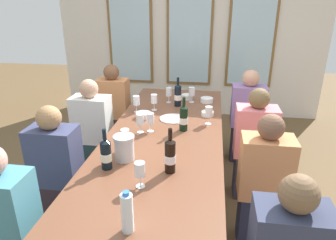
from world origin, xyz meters
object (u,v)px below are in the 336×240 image
Objects in this scene: white_plate_0 at (173,119)px; tasting_bowl_3 at (207,100)px; wine_bottle_3 at (184,118)px; tasting_bowl_2 at (144,115)px; tasting_bowl_1 at (208,113)px; wine_glass_2 at (209,112)px; metal_pitcher at (124,148)px; seated_person_0 at (6,231)px; wine_bottle_1 at (178,95)px; wine_glass_1 at (140,120)px; tasting_bowl_0 at (187,97)px; seated_person_2 at (93,134)px; wine_glass_4 at (136,101)px; seated_person_7 at (247,119)px; dining_table at (164,142)px; wine_bottle_0 at (106,154)px; water_bottle at (126,213)px; seated_person_6 at (114,110)px; wine_bottle_2 at (170,156)px; wine_glass_5 at (125,136)px; wine_glass_8 at (150,119)px; wine_glass_6 at (154,100)px; wine_glass_7 at (192,92)px; seated_person_4 at (58,174)px; wine_glass_3 at (169,92)px; seated_person_5 at (263,186)px; wine_glass_0 at (140,170)px; seated_person_3 at (254,147)px.

white_plate_0 is 0.66m from tasting_bowl_3.
wine_bottle_3 is 2.08× the size of tasting_bowl_2.
wine_glass_2 is at bearing -86.91° from tasting_bowl_1.
metal_pitcher is 0.91m from seated_person_0.
wine_bottle_1 is 0.79m from wine_glass_1.
tasting_bowl_0 and tasting_bowl_2 have the same top height.
wine_glass_1 is at bearing -30.60° from seated_person_2.
wine_bottle_1 is 1.85× the size of wine_glass_2.
wine_glass_4 is at bearing 125.58° from tasting_bowl_2.
seated_person_7 is at bearing 31.46° from tasting_bowl_2.
tasting_bowl_0 reaches higher than dining_table.
water_bottle is at bearing -62.30° from wine_bottle_0.
wine_bottle_1 is 2.06m from seated_person_0.
seated_person_6 is at bearing 178.27° from seated_person_7.
seated_person_6 is (-1.16, 0.13, -0.24)m from tasting_bowl_3.
wine_bottle_2 is 1.15m from tasting_bowl_1.
wine_glass_5 is 0.39m from wine_glass_8.
water_bottle reaches higher than wine_glass_8.
wine_glass_6 is (-0.34, 1.20, -0.01)m from wine_bottle_2.
wine_bottle_3 is at bearing 83.11° from water_bottle.
wine_glass_7 is 2.26m from seated_person_0.
wine_glass_6 is at bearing 85.00° from wine_bottle_0.
seated_person_0 is 1.00× the size of seated_person_4.
tasting_bowl_1 is at bearing -38.45° from wine_glass_3.
water_bottle is at bearing -87.73° from wine_glass_3.
white_plate_0 is 0.24× the size of seated_person_6.
wine_glass_4 is 1.00× the size of wine_glass_8.
metal_pitcher is 0.63× the size of wine_bottle_0.
wine_bottle_3 reaches higher than wine_bottle_0.
tasting_bowl_2 is at bearing 146.14° from seated_person_5.
wine_glass_0 is at bearing -75.27° from wine_glass_4.
wine_glass_6 is at bearing -113.25° from wine_glass_3.
wine_glass_5 is 1.28m from seated_person_3.
wine_bottle_3 is at bearing 57.63° from metal_pitcher.
wine_bottle_2 is at bearing -19.13° from metal_pitcher.
white_plate_0 is 0.99m from wine_bottle_2.
seated_person_0 is at bearing -110.39° from wine_glass_3.
wine_bottle_3 is 1.79× the size of wine_glass_8.
tasting_bowl_3 is 1.81m from seated_person_4.
tasting_bowl_3 is at bearing 68.38° from metal_pitcher.
tasting_bowl_2 is 0.86× the size of wine_glass_4.
white_plate_0 is at bearing 0.28° from seated_person_2.
seated_person_6 is (-0.95, 1.68, -0.34)m from wine_bottle_2.
tasting_bowl_1 is at bearing -64.47° from wine_glass_7.
wine_glass_4 is 0.16× the size of seated_person_7.
wine_glass_0 is (-0.16, -0.21, -0.00)m from wine_bottle_2.
wine_bottle_3 is 1.58m from seated_person_0.
tasting_bowl_1 is at bearing 117.34° from seated_person_5.
wine_bottle_2 is 1.86× the size of wine_glass_7.
tasting_bowl_0 is (0.42, 1.65, -0.09)m from wine_bottle_0.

